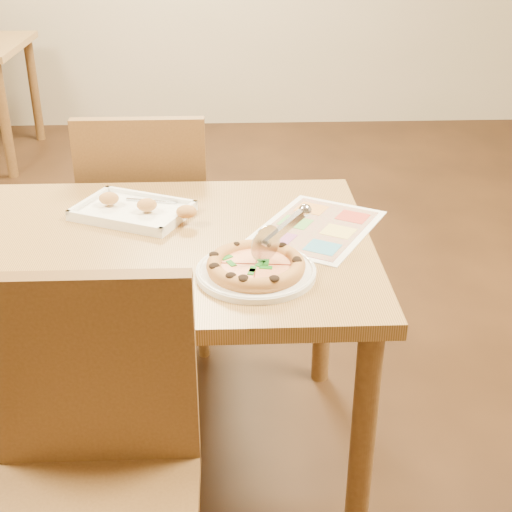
{
  "coord_description": "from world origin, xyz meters",
  "views": [
    {
      "loc": [
        0.28,
        -1.67,
        1.52
      ],
      "look_at": [
        0.34,
        -0.19,
        0.77
      ],
      "focal_mm": 50.0,
      "sensor_mm": 36.0,
      "label": 1
    }
  ],
  "objects_px": {
    "chair_near": "(89,449)",
    "plate": "(256,272)",
    "appetizer_tray": "(136,211)",
    "pizza": "(256,265)",
    "chair_far": "(147,206)",
    "menu": "(316,227)",
    "dining_table": "(124,271)",
    "pizza_cutter": "(279,233)"
  },
  "relations": [
    {
      "from": "chair_near",
      "to": "plate",
      "type": "xyz_separation_m",
      "value": [
        0.34,
        0.41,
        0.16
      ]
    },
    {
      "from": "appetizer_tray",
      "to": "plate",
      "type": "bearing_deg",
      "value": -48.33
    },
    {
      "from": "chair_near",
      "to": "pizza",
      "type": "height_order",
      "value": "chair_near"
    },
    {
      "from": "chair_far",
      "to": "chair_near",
      "type": "bearing_deg",
      "value": 90.0
    },
    {
      "from": "pizza",
      "to": "menu",
      "type": "height_order",
      "value": "pizza"
    },
    {
      "from": "chair_near",
      "to": "menu",
      "type": "relative_size",
      "value": 1.25
    },
    {
      "from": "dining_table",
      "to": "plate",
      "type": "relative_size",
      "value": 4.59
    },
    {
      "from": "plate",
      "to": "appetizer_tray",
      "type": "distance_m",
      "value": 0.48
    },
    {
      "from": "chair_far",
      "to": "pizza_cutter",
      "type": "height_order",
      "value": "chair_far"
    },
    {
      "from": "pizza_cutter",
      "to": "appetizer_tray",
      "type": "bearing_deg",
      "value": 99.44
    },
    {
      "from": "pizza",
      "to": "appetizer_tray",
      "type": "relative_size",
      "value": 0.64
    },
    {
      "from": "chair_near",
      "to": "appetizer_tray",
      "type": "relative_size",
      "value": 1.3
    },
    {
      "from": "plate",
      "to": "dining_table",
      "type": "bearing_deg",
      "value": 150.56
    },
    {
      "from": "dining_table",
      "to": "pizza_cutter",
      "type": "xyz_separation_m",
      "value": [
        0.4,
        -0.16,
        0.18
      ]
    },
    {
      "from": "pizza",
      "to": "chair_far",
      "type": "bearing_deg",
      "value": 113.14
    },
    {
      "from": "pizza_cutter",
      "to": "menu",
      "type": "xyz_separation_m",
      "value": [
        0.12,
        0.22,
        -0.09
      ]
    },
    {
      "from": "plate",
      "to": "pizza",
      "type": "relative_size",
      "value": 1.22
    },
    {
      "from": "appetizer_tray",
      "to": "menu",
      "type": "bearing_deg",
      "value": -12.0
    },
    {
      "from": "dining_table",
      "to": "plate",
      "type": "distance_m",
      "value": 0.4
    },
    {
      "from": "pizza_cutter",
      "to": "chair_near",
      "type": "bearing_deg",
      "value": -171.49
    },
    {
      "from": "dining_table",
      "to": "chair_far",
      "type": "relative_size",
      "value": 2.77
    },
    {
      "from": "chair_near",
      "to": "plate",
      "type": "relative_size",
      "value": 1.66
    },
    {
      "from": "appetizer_tray",
      "to": "chair_far",
      "type": "bearing_deg",
      "value": 92.8
    },
    {
      "from": "plate",
      "to": "pizza",
      "type": "xyz_separation_m",
      "value": [
        -0.0,
        -0.0,
        0.02
      ]
    },
    {
      "from": "dining_table",
      "to": "plate",
      "type": "height_order",
      "value": "plate"
    },
    {
      "from": "chair_far",
      "to": "pizza",
      "type": "relative_size",
      "value": 2.02
    },
    {
      "from": "chair_near",
      "to": "chair_far",
      "type": "distance_m",
      "value": 1.2
    },
    {
      "from": "plate",
      "to": "appetizer_tray",
      "type": "bearing_deg",
      "value": 131.67
    },
    {
      "from": "dining_table",
      "to": "chair_far",
      "type": "xyz_separation_m",
      "value": [
        -0.0,
        0.6,
        -0.07
      ]
    },
    {
      "from": "pizza",
      "to": "menu",
      "type": "relative_size",
      "value": 0.62
    },
    {
      "from": "pizza_cutter",
      "to": "appetizer_tray",
      "type": "height_order",
      "value": "pizza_cutter"
    },
    {
      "from": "dining_table",
      "to": "pizza",
      "type": "relative_size",
      "value": 5.58
    },
    {
      "from": "pizza",
      "to": "chair_near",
      "type": "bearing_deg",
      "value": -130.13
    },
    {
      "from": "chair_far",
      "to": "plate",
      "type": "height_order",
      "value": "chair_far"
    },
    {
      "from": "pizza_cutter",
      "to": "menu",
      "type": "relative_size",
      "value": 0.38
    },
    {
      "from": "menu",
      "to": "pizza_cutter",
      "type": "bearing_deg",
      "value": -118.63
    },
    {
      "from": "pizza",
      "to": "dining_table",
      "type": "bearing_deg",
      "value": 150.01
    },
    {
      "from": "dining_table",
      "to": "menu",
      "type": "height_order",
      "value": "menu"
    },
    {
      "from": "chair_near",
      "to": "pizza",
      "type": "distance_m",
      "value": 0.56
    },
    {
      "from": "chair_near",
      "to": "menu",
      "type": "bearing_deg",
      "value": 52.17
    },
    {
      "from": "appetizer_tray",
      "to": "dining_table",
      "type": "bearing_deg",
      "value": -97.24
    },
    {
      "from": "pizza_cutter",
      "to": "plate",
      "type": "bearing_deg",
      "value": 174.12
    }
  ]
}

